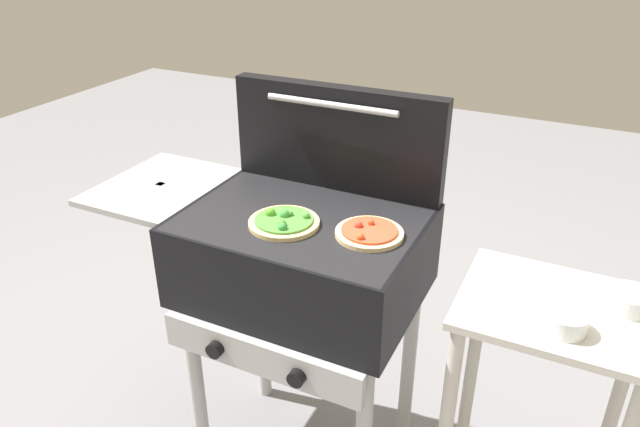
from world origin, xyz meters
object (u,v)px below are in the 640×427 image
Objects in this scene: prep_table at (540,385)px; topping_bowl_near at (566,323)px; pizza_pepperoni at (369,232)px; topping_bowl_far at (628,301)px; grill at (299,262)px; pizza_veggie at (284,221)px.

topping_bowl_near reaches higher than prep_table.
topping_bowl_near is (0.49, -0.07, -0.07)m from pizza_pepperoni.
grill is at bearing -175.75° from topping_bowl_far.
pizza_pepperoni is 0.50m from topping_bowl_near.
topping_bowl_far is at bearing 21.67° from prep_table.
grill is 0.71m from topping_bowl_near.
pizza_veggie is at bearing -171.72° from topping_bowl_far.
prep_table is at bearing 0.37° from grill.
pizza_pepperoni is at bearing 11.29° from pizza_veggie.
topping_bowl_far is (0.12, 0.15, 0.00)m from topping_bowl_near.
prep_table is at bearing 103.67° from topping_bowl_near.
pizza_pepperoni is 0.93× the size of pizza_veggie.
topping_bowl_far is (0.82, 0.12, -0.07)m from pizza_veggie.
pizza_pepperoni reaches higher than topping_bowl_near.
topping_bowl_near is (0.70, -0.09, 0.08)m from grill.
grill is 0.70m from prep_table.
pizza_veggie is at bearing -168.71° from pizza_pepperoni.
grill is at bearing 81.18° from pizza_veggie.
pizza_veggie is at bearing -98.82° from grill.
pizza_veggie reaches higher than pizza_pepperoni.
prep_table is (0.46, 0.02, -0.33)m from pizza_pepperoni.
pizza_veggie reaches higher than prep_table.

